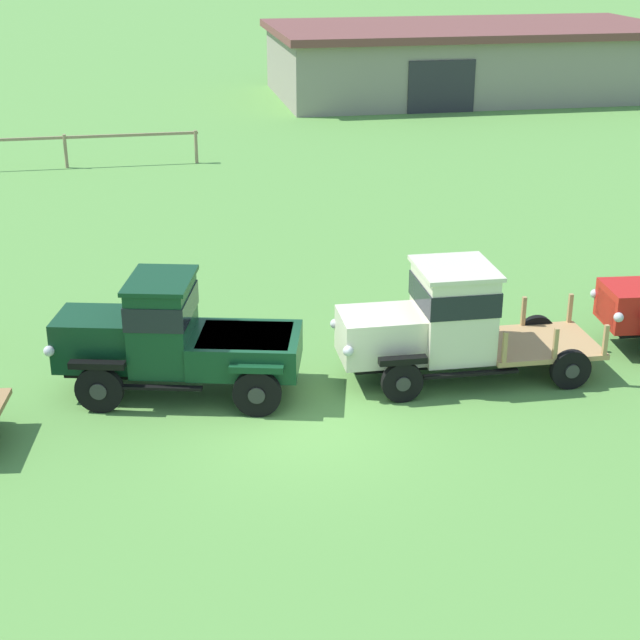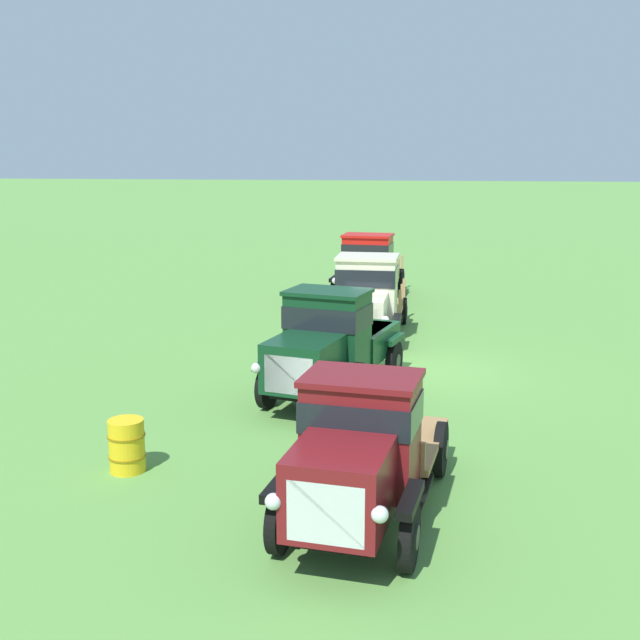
% 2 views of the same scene
% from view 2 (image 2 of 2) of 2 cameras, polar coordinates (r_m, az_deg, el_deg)
% --- Properties ---
extents(ground_plane, '(240.00, 240.00, 0.00)m').
position_cam_2_polar(ground_plane, '(18.86, 6.28, -3.64)').
color(ground_plane, '#5B9342').
extents(vintage_truck_foreground_near, '(4.97, 2.35, 2.15)m').
position_cam_2_polar(vintage_truck_foreground_near, '(10.83, 2.80, -9.32)').
color(vintage_truck_foreground_near, black).
rests_on(vintage_truck_foreground_near, ground).
extents(vintage_truck_second_in_line, '(4.83, 2.83, 2.29)m').
position_cam_2_polar(vintage_truck_second_in_line, '(16.61, 0.76, -1.65)').
color(vintage_truck_second_in_line, black).
rests_on(vintage_truck_second_in_line, ground).
extents(vintage_truck_midrow_center, '(5.19, 2.06, 2.29)m').
position_cam_2_polar(vintage_truck_midrow_center, '(21.58, 3.32, 1.65)').
color(vintage_truck_midrow_center, black).
rests_on(vintage_truck_midrow_center, ground).
extents(vintage_truck_far_side, '(5.00, 2.33, 2.28)m').
position_cam_2_polar(vintage_truck_far_side, '(27.16, 3.32, 3.74)').
color(vintage_truck_far_side, black).
rests_on(vintage_truck_far_side, ground).
extents(oil_drum_beside_row, '(0.60, 0.60, 0.86)m').
position_cam_2_polar(oil_drum_beside_row, '(13.34, -13.58, -8.67)').
color(oil_drum_beside_row, gold).
rests_on(oil_drum_beside_row, ground).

